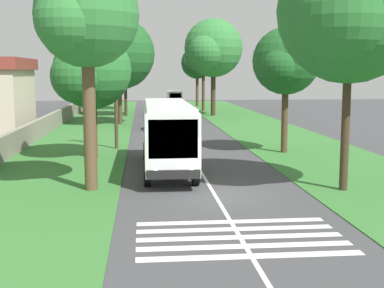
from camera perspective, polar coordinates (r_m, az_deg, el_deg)
name	(u,v)px	position (r m, az deg, el deg)	size (l,w,h in m)	color
ground	(216,197)	(22.90, 2.62, -5.75)	(160.00, 160.00, 0.00)	#424244
grass_verge_left	(71,149)	(37.76, -13.08, -0.54)	(120.00, 8.00, 0.04)	#387533
grass_verge_right	(298,146)	(39.10, 11.48, -0.21)	(120.00, 8.00, 0.04)	#387533
centre_line	(187,148)	(37.56, -0.58, -0.40)	(110.00, 0.16, 0.01)	silver
coach_bus	(167,132)	(28.59, -2.71, 1.33)	(11.16, 2.62, 3.73)	white
zebra_crossing	(240,237)	(17.50, 5.26, -10.07)	(4.05, 6.80, 0.01)	silver
trailing_car_0	(157,123)	(49.49, -3.81, 2.34)	(4.30, 1.78, 1.43)	black
trailing_car_1	(189,115)	(58.39, -0.31, 3.19)	(4.30, 1.78, 1.43)	gray
trailing_car_2	(180,110)	(66.70, -1.30, 3.76)	(4.30, 1.78, 1.43)	gold
trailing_car_3	(179,106)	(73.20, -1.37, 4.12)	(4.30, 1.78, 1.43)	#B21E1E
trailing_minibus_0	(174,97)	(82.04, -1.95, 5.13)	(6.00, 2.14, 2.53)	silver
roadside_tree_left_0	(118,55)	(75.56, -8.03, 9.58)	(7.94, 6.50, 11.21)	#3D2D1E
roadside_tree_left_1	(124,64)	(65.25, -7.40, 8.65)	(6.95, 6.12, 9.56)	#3D2D1E
roadside_tree_left_2	(90,73)	(33.03, -11.04, 7.65)	(5.96, 4.79, 7.87)	brown
roadside_tree_left_3	(117,56)	(54.63, -8.21, 9.46)	(9.29, 7.42, 10.86)	#4C3826
roadside_tree_left_4	(85,19)	(24.11, -11.61, 13.16)	(5.39, 4.61, 10.12)	brown
roadside_tree_right_0	(202,55)	(73.20, 1.13, 9.67)	(6.27, 5.23, 10.48)	#4C3826
roadside_tree_right_1	(347,14)	(24.48, 16.52, 13.43)	(7.19, 6.38, 11.19)	#3D2D1E
roadside_tree_right_2	(284,63)	(35.48, 10.00, 8.67)	(5.27, 4.43, 8.29)	#4C3826
roadside_tree_right_3	(212,50)	(65.58, 2.18, 10.22)	(8.76, 7.19, 11.91)	#3D2D1E
roadside_tree_right_4	(196,64)	(83.24, 0.46, 8.75)	(6.15, 5.09, 9.39)	#4C3826
utility_pole	(116,95)	(36.99, -8.32, 5.27)	(0.24, 1.40, 7.20)	#473828
roadside_wall	(35,131)	(43.12, -16.72, 1.41)	(70.00, 0.40, 1.54)	gray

